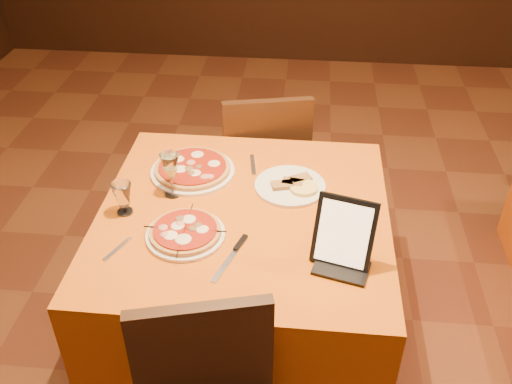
# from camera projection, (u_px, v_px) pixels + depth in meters

# --- Properties ---
(main_table) EXTENTS (1.10, 1.10, 0.75)m
(main_table) POSITION_uv_depth(u_px,v_px,m) (245.00, 282.00, 2.38)
(main_table) COLOR #CD5F0D
(main_table) RESTS_ON floor
(chair_main_far) EXTENTS (0.48, 0.48, 0.91)m
(chair_main_far) POSITION_uv_depth(u_px,v_px,m) (262.00, 163.00, 2.98)
(chair_main_far) COLOR #30230F
(chair_main_far) RESTS_ON floor
(pizza_near) EXTENTS (0.29, 0.29, 0.03)m
(pizza_near) POSITION_uv_depth(u_px,v_px,m) (185.00, 233.00, 2.04)
(pizza_near) COLOR white
(pizza_near) RESTS_ON main_table
(pizza_far) EXTENTS (0.35, 0.35, 0.03)m
(pizza_far) POSITION_uv_depth(u_px,v_px,m) (193.00, 170.00, 2.37)
(pizza_far) COLOR white
(pizza_far) RESTS_ON main_table
(cutlet_dish) EXTENTS (0.29, 0.29, 0.03)m
(cutlet_dish) POSITION_uv_depth(u_px,v_px,m) (290.00, 185.00, 2.29)
(cutlet_dish) COLOR white
(cutlet_dish) RESTS_ON main_table
(wine_glass) EXTENTS (0.08, 0.08, 0.19)m
(wine_glass) POSITION_uv_depth(u_px,v_px,m) (171.00, 175.00, 2.20)
(wine_glass) COLOR #FBFF90
(wine_glass) RESTS_ON main_table
(water_glass) EXTENTS (0.08, 0.08, 0.13)m
(water_glass) POSITION_uv_depth(u_px,v_px,m) (123.00, 198.00, 2.12)
(water_glass) COLOR silver
(water_glass) RESTS_ON main_table
(tablet) EXTENTS (0.22, 0.15, 0.24)m
(tablet) POSITION_uv_depth(u_px,v_px,m) (344.00, 233.00, 1.88)
(tablet) COLOR black
(tablet) RESTS_ON main_table
(knife) EXTENTS (0.10, 0.24, 0.01)m
(knife) POSITION_uv_depth(u_px,v_px,m) (230.00, 259.00, 1.95)
(knife) COLOR #B3B2BA
(knife) RESTS_ON main_table
(fork_near) EXTENTS (0.07, 0.13, 0.01)m
(fork_near) POSITION_uv_depth(u_px,v_px,m) (118.00, 249.00, 1.99)
(fork_near) COLOR #BBBBC2
(fork_near) RESTS_ON main_table
(fork_far) EXTENTS (0.04, 0.16, 0.01)m
(fork_far) POSITION_uv_depth(u_px,v_px,m) (253.00, 165.00, 2.42)
(fork_far) COLOR silver
(fork_far) RESTS_ON main_table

